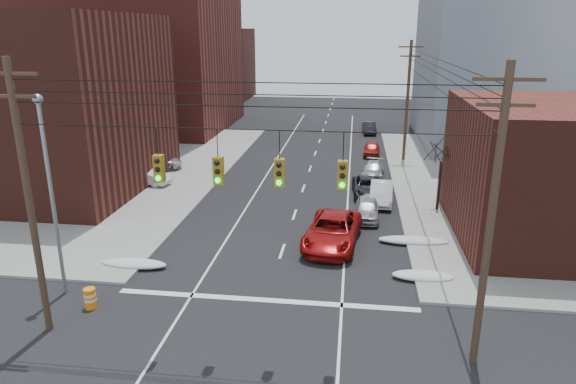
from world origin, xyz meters
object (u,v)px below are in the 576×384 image
(lot_car_c, at_px, (80,163))
(construction_barrel, at_px, (90,298))
(parked_car_e, at_px, (372,149))
(lot_car_a, at_px, (146,176))
(lot_car_b, at_px, (155,162))
(lot_car_d, at_px, (100,160))
(parked_car_d, at_px, (373,170))
(parked_car_c, at_px, (368,187))
(parked_car_b, at_px, (381,193))
(red_pickup, at_px, (332,231))
(parked_car_a, at_px, (367,209))
(parked_car_f, at_px, (369,128))

(lot_car_c, xyz_separation_m, construction_barrel, (11.83, -21.02, -0.41))
(parked_car_e, relative_size, lot_car_a, 0.97)
(lot_car_b, xyz_separation_m, lot_car_d, (-4.95, -0.29, 0.04))
(parked_car_d, distance_m, lot_car_a, 18.65)
(parked_car_c, height_order, lot_car_a, lot_car_a)
(parked_car_d, relative_size, parked_car_e, 1.08)
(parked_car_b, distance_m, lot_car_b, 20.33)
(parked_car_b, bearing_deg, lot_car_b, 166.20)
(red_pickup, xyz_separation_m, lot_car_d, (-21.16, 14.01, -0.01))
(parked_car_a, relative_size, lot_car_b, 0.84)
(parked_car_f, distance_m, construction_barrel, 44.23)
(parked_car_f, distance_m, lot_car_a, 30.01)
(lot_car_c, height_order, construction_barrel, lot_car_c)
(parked_car_d, bearing_deg, parked_car_e, 95.24)
(parked_car_c, bearing_deg, parked_car_d, 80.77)
(parked_car_c, bearing_deg, parked_car_b, -63.30)
(parked_car_e, distance_m, construction_barrel, 33.60)
(lot_car_b, bearing_deg, parked_car_c, -119.25)
(parked_car_d, bearing_deg, lot_car_c, -169.01)
(lot_car_a, xyz_separation_m, lot_car_c, (-6.99, 2.79, 0.08))
(lot_car_b, bearing_deg, parked_car_a, -132.92)
(construction_barrel, bearing_deg, red_pickup, 39.08)
(lot_car_b, distance_m, construction_barrel, 23.46)
(parked_car_e, bearing_deg, lot_car_d, -157.46)
(parked_car_b, xyz_separation_m, lot_car_b, (-19.34, 6.27, 0.07))
(lot_car_a, height_order, lot_car_d, lot_car_d)
(red_pickup, height_order, parked_car_e, red_pickup)
(red_pickup, distance_m, lot_car_d, 25.37)
(lot_car_a, bearing_deg, construction_barrel, -155.96)
(parked_car_c, distance_m, parked_car_f, 24.20)
(construction_barrel, bearing_deg, parked_car_b, 50.60)
(parked_car_a, xyz_separation_m, lot_car_d, (-23.21, 9.41, 0.18))
(parked_car_b, distance_m, parked_car_c, 1.83)
(red_pickup, distance_m, parked_car_d, 15.11)
(construction_barrel, bearing_deg, parked_car_e, 66.87)
(parked_car_c, bearing_deg, red_pickup, -106.42)
(parked_car_b, xyz_separation_m, parked_car_f, (-0.32, 25.77, -0.06))
(parked_car_f, bearing_deg, parked_car_a, -95.27)
(parked_car_d, height_order, lot_car_b, lot_car_b)
(parked_car_b, distance_m, lot_car_d, 25.02)
(red_pickup, height_order, construction_barrel, red_pickup)
(lot_car_b, bearing_deg, parked_car_d, -103.25)
(parked_car_a, bearing_deg, red_pickup, -112.33)
(parked_car_a, height_order, lot_car_a, lot_car_a)
(parked_car_b, relative_size, lot_car_d, 1.09)
(lot_car_b, height_order, lot_car_c, lot_car_c)
(red_pickup, bearing_deg, lot_car_b, 145.06)
(parked_car_d, xyz_separation_m, parked_car_e, (0.08, 7.62, 0.05))
(red_pickup, bearing_deg, lot_car_c, 156.91)
(parked_car_c, xyz_separation_m, parked_car_f, (0.60, 24.20, 0.02))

